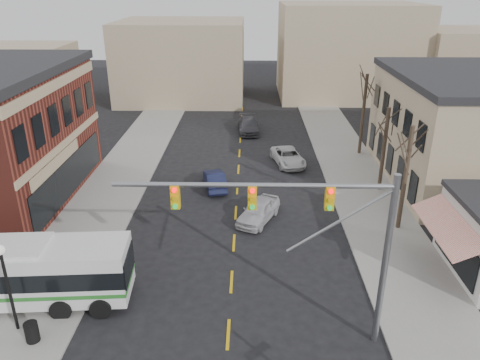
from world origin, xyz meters
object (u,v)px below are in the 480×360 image
Objects in this scene: pedestrian_near at (66,294)px; pedestrian_far at (51,259)px; car_c at (288,157)px; traffic_signal_mast at (315,225)px; street_lamp at (4,271)px; car_b at (215,180)px; car_d at (248,125)px; car_a at (258,211)px; trash_bin at (32,332)px; transit_bus at (0,273)px.

pedestrian_near is 0.97× the size of pedestrian_far.
car_c is at bearing -18.03° from pedestrian_near.
traffic_signal_mast reaches higher than street_lamp.
traffic_signal_mast reaches higher than car_b.
car_a is at bearing -91.03° from car_d.
car_d reaches higher than car_b.
traffic_signal_mast is at bearing -103.88° from car_c.
trash_bin is 2.38m from pedestrian_near.
car_c is (0.74, 21.58, -5.13)m from traffic_signal_mast.
pedestrian_far is (-0.09, 4.46, -2.27)m from street_lamp.
trash_bin is at bearing -132.15° from car_c.
car_c is (13.89, 21.27, -2.58)m from street_lamp.
car_a is 12.95m from pedestrian_far.
transit_bus is 2.86× the size of street_lamp.
car_a is at bearing 110.26° from car_b.
transit_bus is at bearing 127.20° from street_lamp.
car_c is 2.78× the size of pedestrian_far.
street_lamp reaches higher than car_b.
street_lamp is 1.07× the size of car_b.
transit_bus is 24.73m from car_c.
car_c is 2.86× the size of pedestrian_near.
pedestrian_near is (-12.11, -19.80, 0.29)m from car_c.
pedestrian_far is at bearing -115.14° from car_d.
pedestrian_near is at bearing 39.66° from street_lamp.
street_lamp reaches higher than pedestrian_near.
transit_bus is 30.99m from car_d.
car_a is (11.16, 10.87, -2.52)m from street_lamp.
trash_bin is 5.36m from pedestrian_far.
street_lamp is at bearing -112.02° from car_d.
pedestrian_near is at bearing 71.91° from trash_bin.
traffic_signal_mast is (14.60, -2.22, 4.00)m from transit_bus.
pedestrian_far is at bearing 61.95° from transit_bus.
pedestrian_near reaches higher than car_a.
pedestrian_far is (-13.98, -16.81, 0.31)m from car_c.
transit_bus reaches higher than car_c.
traffic_signal_mast is at bearing 2.16° from trash_bin.
transit_bus reaches higher than pedestrian_far.
car_b is 0.86× the size of car_c.
car_d is 3.04× the size of pedestrian_near.
transit_bus is 13.38× the size of trash_bin.
traffic_signal_mast reaches higher than trash_bin.
traffic_signal_mast is 17.95m from car_b.
car_b is 14.66m from car_d.
pedestrian_near is at bearing -109.74° from car_d.
car_d is (-3.46, 9.24, 0.07)m from car_c.
car_a reaches higher than trash_bin.
pedestrian_far reaches higher than car_c.
traffic_signal_mast is 2.71× the size of car_b.
pedestrian_near is (-9.38, -9.40, 0.23)m from car_a.
street_lamp is 18.09m from car_b.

